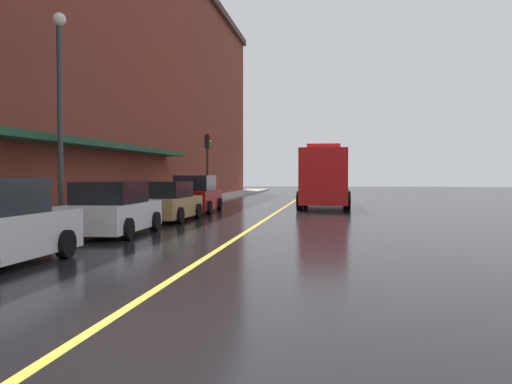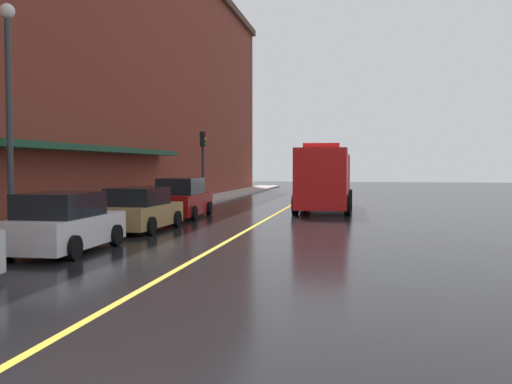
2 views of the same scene
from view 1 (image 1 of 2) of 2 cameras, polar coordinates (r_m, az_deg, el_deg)
ground_plane at (r=31.57m, az=2.79°, el=-1.62°), size 112.00×112.00×0.00m
sidewalk_left at (r=32.72m, az=-8.09°, el=-1.38°), size 2.40×70.00×0.15m
lane_center_stripe at (r=31.57m, az=2.79°, el=-1.61°), size 0.16×70.00×0.01m
brick_building_left at (r=35.53m, az=-21.65°, el=12.22°), size 15.06×64.00×16.76m
parked_car_1 at (r=18.02m, az=-14.32°, el=-1.77°), size 2.17×4.29×1.66m
parked_car_2 at (r=23.00m, az=-9.06°, el=-1.04°), size 2.16×4.28×1.60m
parked_car_3 at (r=28.33m, az=-6.07°, el=-0.30°), size 2.19×4.82×1.83m
fire_truck at (r=32.98m, az=6.93°, el=1.41°), size 2.85×9.03×3.48m
parking_meter_0 at (r=28.09m, az=-9.01°, el=0.10°), size 0.14×0.18×1.33m
parking_meter_1 at (r=19.72m, az=-16.67°, el=-0.67°), size 0.14×0.18×1.33m
street_lamp_left at (r=19.52m, az=-19.22°, el=9.10°), size 0.44×0.44×6.94m
traffic_light_near at (r=36.44m, az=-4.93°, el=3.80°), size 0.38×0.36×4.30m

